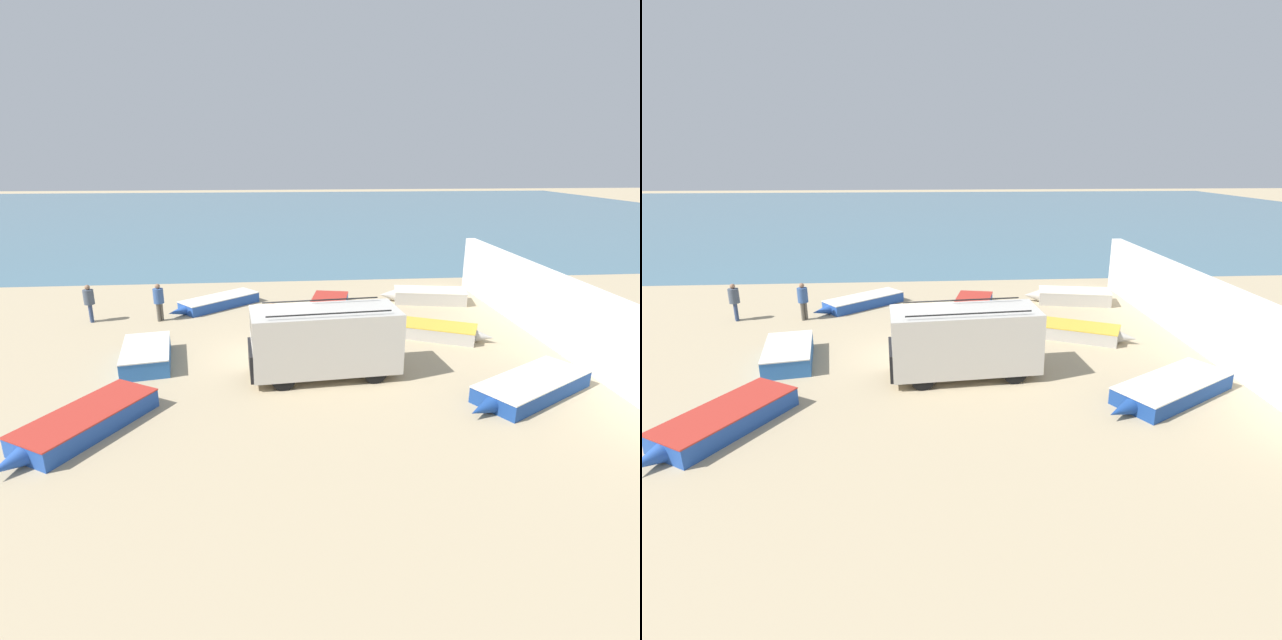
# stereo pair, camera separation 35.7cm
# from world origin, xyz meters

# --- Properties ---
(ground_plane) EXTENTS (200.00, 200.00, 0.00)m
(ground_plane) POSITION_xyz_m (0.00, 0.00, 0.00)
(ground_plane) COLOR tan
(sea_water) EXTENTS (120.00, 80.00, 0.01)m
(sea_water) POSITION_xyz_m (0.00, 52.00, 0.00)
(sea_water) COLOR #477084
(sea_water) RESTS_ON ground_plane
(harbor_wall) EXTENTS (0.50, 17.47, 2.81)m
(harbor_wall) POSITION_xyz_m (11.05, 1.00, 1.41)
(harbor_wall) COLOR silver
(harbor_wall) RESTS_ON ground_plane
(parked_van) EXTENTS (5.17, 2.44, 2.49)m
(parked_van) POSITION_xyz_m (1.66, -1.73, 1.29)
(parked_van) COLOR beige
(parked_van) RESTS_ON ground_plane
(fishing_rowboat_0) EXTENTS (4.48, 2.26, 0.67)m
(fishing_rowboat_0) POSITION_xyz_m (7.82, 6.85, 0.34)
(fishing_rowboat_0) COLOR #ADA89E
(fishing_rowboat_0) RESTS_ON ground_plane
(fishing_rowboat_1) EXTENTS (2.18, 3.94, 0.66)m
(fishing_rowboat_1) POSITION_xyz_m (-4.69, -0.01, 0.33)
(fishing_rowboat_1) COLOR #2D66AD
(fishing_rowboat_1) RESTS_ON ground_plane
(fishing_rowboat_2) EXTENTS (2.62, 5.53, 0.50)m
(fishing_rowboat_2) POSITION_xyz_m (2.55, 5.60, 0.25)
(fishing_rowboat_2) COLOR #234CA3
(fishing_rowboat_2) RESTS_ON ground_plane
(fishing_rowboat_3) EXTENTS (4.28, 3.76, 0.52)m
(fishing_rowboat_3) POSITION_xyz_m (-2.85, 6.88, 0.26)
(fishing_rowboat_3) COLOR #234CA3
(fishing_rowboat_3) RESTS_ON ground_plane
(fishing_rowboat_4) EXTENTS (3.33, 4.51, 0.57)m
(fishing_rowboat_4) POSITION_xyz_m (-5.24, -4.85, 0.29)
(fishing_rowboat_4) COLOR #234CA3
(fishing_rowboat_4) RESTS_ON ground_plane
(fishing_rowboat_5) EXTENTS (4.89, 3.52, 0.55)m
(fishing_rowboat_5) POSITION_xyz_m (7.94, -3.84, 0.27)
(fishing_rowboat_5) COLOR navy
(fishing_rowboat_5) RESTS_ON ground_plane
(fishing_rowboat_6) EXTENTS (3.92, 2.70, 0.55)m
(fishing_rowboat_6) POSITION_xyz_m (6.78, 1.58, 0.28)
(fishing_rowboat_6) COLOR #ADA89E
(fishing_rowboat_6) RESTS_ON ground_plane
(fisherman_0) EXTENTS (0.46, 0.46, 1.73)m
(fisherman_0) POSITION_xyz_m (-8.32, 5.03, 1.04)
(fisherman_0) COLOR navy
(fisherman_0) RESTS_ON ground_plane
(fisherman_1) EXTENTS (0.46, 0.46, 1.75)m
(fisherman_1) POSITION_xyz_m (-0.11, 1.45, 1.04)
(fisherman_1) COLOR #38383D
(fisherman_1) RESTS_ON ground_plane
(fisherman_2) EXTENTS (0.46, 0.46, 1.74)m
(fisherman_2) POSITION_xyz_m (-5.23, 4.92, 1.04)
(fisherman_2) COLOR #5B564C
(fisherman_2) RESTS_ON ground_plane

